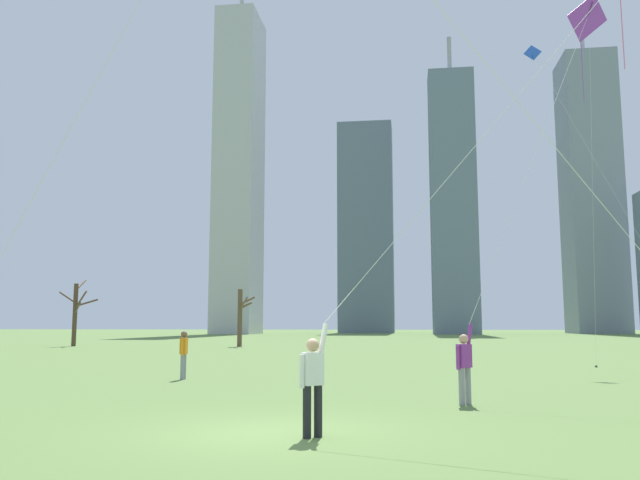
# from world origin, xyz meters

# --- Properties ---
(ground_plane) EXTENTS (400.00, 400.00, 0.00)m
(ground_plane) POSITION_xyz_m (0.00, 0.00, 0.00)
(ground_plane) COLOR #5B7A3D
(kite_flyer_midfield_left_pink) EXTENTS (6.94, 2.73, 9.66)m
(kite_flyer_midfield_left_pink) POSITION_xyz_m (1.77, -0.02, 2.29)
(kite_flyer_midfield_left_pink) COLOR black
(kite_flyer_midfield_left_pink) RESTS_ON ground
(kite_flyer_foreground_right_white) EXTENTS (6.23, 3.48, 16.35)m
(kite_flyer_foreground_right_white) POSITION_xyz_m (-2.90, -1.85, 4.78)
(kite_flyer_foreground_right_white) COLOR black
(kite_flyer_foreground_right_white) RESTS_ON ground
(kite_flyer_far_back_purple) EXTENTS (5.35, 5.05, 12.12)m
(kite_flyer_far_back_purple) POSITION_xyz_m (4.72, 5.51, 3.51)
(kite_flyer_far_back_purple) COLOR gray
(kite_flyer_far_back_purple) RESTS_ON ground
(kite_flyer_midfield_center_teal) EXTENTS (14.98, 8.24, 17.50)m
(kite_flyer_midfield_center_teal) POSITION_xyz_m (4.45, -0.32, 4.81)
(kite_flyer_midfield_center_teal) COLOR black
(kite_flyer_midfield_center_teal) RESTS_ON ground
(bystander_far_off_by_trees) EXTENTS (0.23, 0.51, 1.62)m
(bystander_far_off_by_trees) POSITION_xyz_m (-5.23, 10.13, 0.90)
(bystander_far_off_by_trees) COLOR gray
(bystander_far_off_by_trees) RESTS_ON ground
(distant_kite_drifting_right_orange) EXTENTS (1.45, 2.02, 19.96)m
(distant_kite_drifting_right_orange) POSITION_xyz_m (11.29, 19.90, 16.46)
(distant_kite_drifting_right_orange) COLOR orange
(distant_kite_drifting_right_orange) RESTS_ON ground
(distant_kite_low_near_trees_blue) EXTENTS (7.12, 1.83, 15.70)m
(distant_kite_low_near_trees_blue) POSITION_xyz_m (9.49, 20.40, 13.49)
(distant_kite_low_near_trees_blue) COLOR blue
(distant_kite_low_near_trees_blue) RESTS_ON ground
(bare_tree_center) EXTENTS (3.39, 3.21, 5.73)m
(bare_tree_center) POSITION_xyz_m (-25.53, 40.46, 2.96)
(bare_tree_center) COLOR #4C3828
(bare_tree_center) RESTS_ON ground
(bare_tree_left_of_center) EXTENTS (1.76, 3.22, 4.73)m
(bare_tree_left_of_center) POSITION_xyz_m (-11.42, 41.26, 2.59)
(bare_tree_left_of_center) COLOR brown
(bare_tree_left_of_center) RESTS_ON ground
(skyline_mid_tower_right) EXTENTS (11.47, 8.35, 44.46)m
(skyline_mid_tower_right) POSITION_xyz_m (-6.22, 125.12, 22.23)
(skyline_mid_tower_right) COLOR slate
(skyline_mid_tower_right) RESTS_ON ground
(skyline_mid_tower_left) EXTENTS (9.85, 11.58, 62.56)m
(skyline_mid_tower_left) POSITION_xyz_m (39.07, 122.04, 27.98)
(skyline_mid_tower_left) COLOR gray
(skyline_mid_tower_left) RESTS_ON ground
(skyline_squat_block) EXTENTS (7.52, 11.56, 67.19)m
(skyline_squat_block) POSITION_xyz_m (-29.45, 107.22, 31.10)
(skyline_squat_block) COLOR #B2B2B7
(skyline_squat_block) RESTS_ON ground
(skyline_tall_tower) EXTENTS (8.38, 5.90, 56.68)m
(skyline_tall_tower) POSITION_xyz_m (11.07, 109.48, 24.75)
(skyline_tall_tower) COLOR slate
(skyline_tall_tower) RESTS_ON ground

